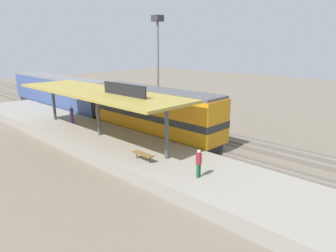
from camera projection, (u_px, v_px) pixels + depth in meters
name	position (u px, v px, depth m)	size (l,w,h in m)	color
ground_plane	(155.00, 130.00, 30.93)	(120.00, 120.00, 0.00)	#706656
track_near	(140.00, 134.00, 29.52)	(3.20, 110.00, 0.16)	#5F5649
track_far	(173.00, 125.00, 32.73)	(3.20, 110.00, 0.16)	#5F5649
platform	(100.00, 140.00, 26.21)	(6.00, 44.00, 0.90)	gray
station_canopy	(98.00, 93.00, 25.09)	(5.20, 18.00, 4.70)	#47474C
platform_bench	(143.00, 154.00, 20.22)	(0.44, 1.70, 0.50)	#333338
locomotive	(153.00, 112.00, 27.68)	(2.93, 14.43, 4.44)	#28282D
passenger_carriage_single	(58.00, 93.00, 39.74)	(2.90, 20.00, 4.24)	#28282D
freight_car	(147.00, 102.00, 34.93)	(2.80, 12.00, 3.54)	#28282D
light_mast	(158.00, 44.00, 36.45)	(1.10, 1.10, 11.70)	slate
person_waiting	(72.00, 114.00, 29.72)	(0.34, 0.34, 1.71)	#663375
person_walking	(199.00, 162.00, 17.52)	(0.34, 0.34, 1.71)	#23603D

